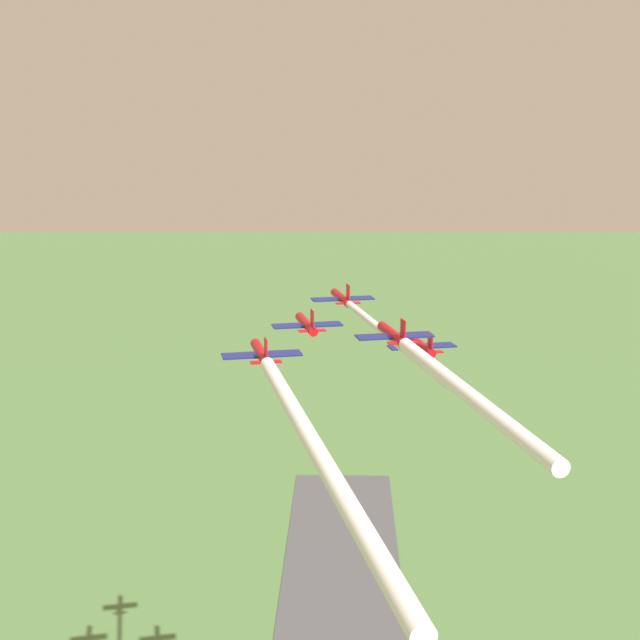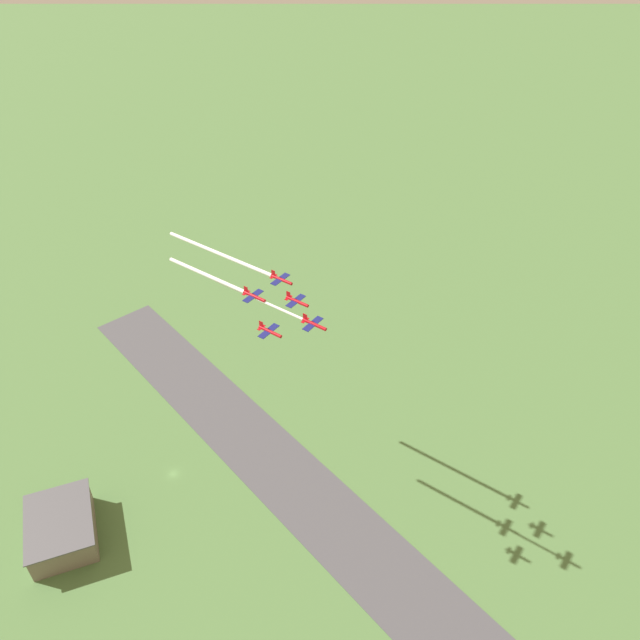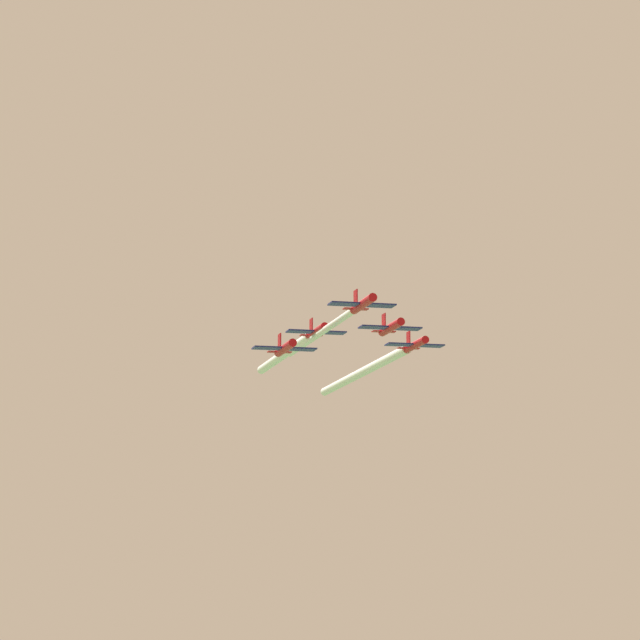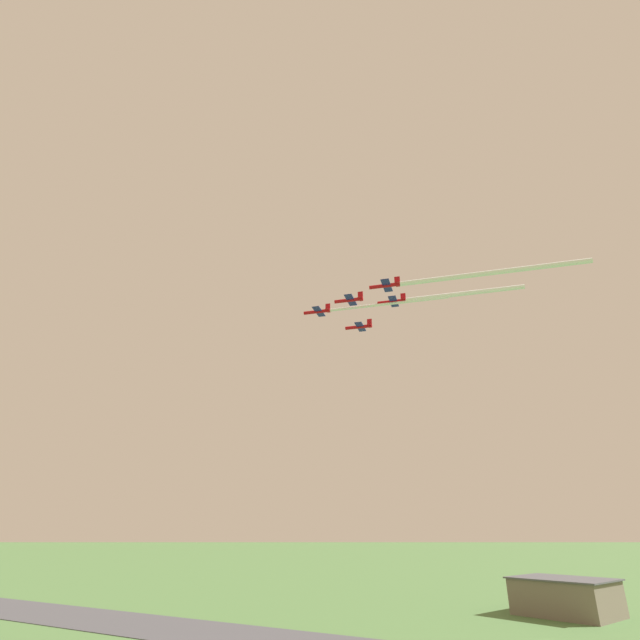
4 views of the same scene
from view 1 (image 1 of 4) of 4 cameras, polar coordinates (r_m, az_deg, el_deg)
name	(u,v)px [view 1 (image 1 of 4)]	position (r m, az deg, el deg)	size (l,w,h in m)	color
jet_0	(342,298)	(119.72, 1.44, 1.41)	(8.41, 8.26, 3.00)	#B20C14
jet_1	(307,324)	(106.62, -0.85, -0.27)	(8.41, 8.26, 3.00)	#B20C14
jet_2	(421,345)	(110.94, 6.50, -1.62)	(8.41, 8.26, 3.00)	#B20C14
jet_3	(261,354)	(93.74, -3.77, -2.16)	(8.41, 8.26, 3.00)	#B20C14
jet_4	(394,335)	(96.40, 4.75, -0.97)	(8.41, 8.26, 3.00)	#B20C14
smoke_trail_0	(390,337)	(98.08, 4.47, -1.09)	(31.74, 21.62, 0.90)	white
smoke_trail_3	(317,451)	(66.28, -0.20, -8.37)	(42.44, 29.00, 1.40)	white
smoke_trail_4	(466,393)	(76.67, 9.31, -4.61)	(29.81, 20.55, 1.36)	white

